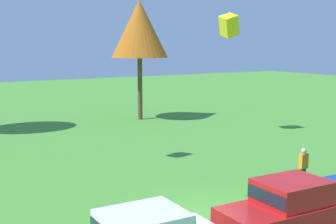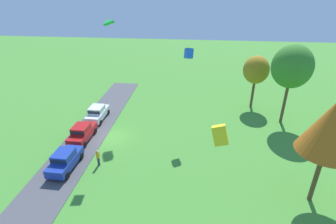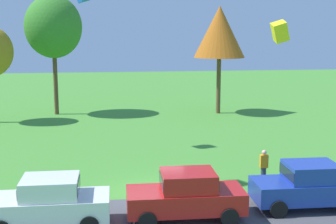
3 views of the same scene
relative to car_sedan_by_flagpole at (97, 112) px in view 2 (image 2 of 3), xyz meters
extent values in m
plane|color=#478E33|center=(4.08, 3.04, -1.04)|extent=(120.00, 120.00, 0.00)
cube|color=#4C4C51|center=(4.08, 0.19, -1.01)|extent=(36.00, 4.40, 0.06)
cube|color=white|center=(-0.03, 0.00, -0.24)|extent=(4.43, 1.87, 0.80)
cube|color=white|center=(0.07, 0.00, 0.51)|extent=(2.02, 1.67, 0.70)
cube|color=#19232D|center=(0.07, 0.00, 0.51)|extent=(2.06, 1.64, 0.38)
cylinder|color=black|center=(-1.54, -0.83, -0.64)|extent=(0.68, 0.25, 0.68)
cylinder|color=black|center=(-1.52, 0.88, -0.64)|extent=(0.68, 0.25, 0.68)
cylinder|color=black|center=(1.45, -0.88, -0.64)|extent=(0.68, 0.25, 0.68)
cylinder|color=black|center=(1.47, 0.83, -0.64)|extent=(0.68, 0.25, 0.68)
cube|color=red|center=(5.00, 0.04, -0.24)|extent=(4.44, 1.89, 0.80)
cube|color=red|center=(5.10, 0.04, 0.51)|extent=(2.03, 1.68, 0.70)
cube|color=#19232D|center=(5.10, 0.04, 0.51)|extent=(2.07, 1.65, 0.38)
cylinder|color=black|center=(3.49, -0.78, -0.64)|extent=(0.68, 0.25, 0.68)
cylinder|color=black|center=(3.52, 0.93, -0.64)|extent=(0.68, 0.25, 0.68)
cylinder|color=black|center=(6.48, -0.84, -0.64)|extent=(0.68, 0.25, 0.68)
cylinder|color=black|center=(6.52, 0.87, -0.64)|extent=(0.68, 0.25, 0.68)
cube|color=#1E389E|center=(10.04, 0.47, -0.24)|extent=(4.45, 1.92, 0.80)
cube|color=#1E389E|center=(10.14, 0.47, 0.51)|extent=(2.04, 1.69, 0.70)
cube|color=#19232D|center=(10.14, 0.47, 0.51)|extent=(2.08, 1.66, 0.38)
cylinder|color=black|center=(8.52, -0.34, -0.64)|extent=(0.69, 0.26, 0.68)
cylinder|color=black|center=(8.57, 1.37, -0.64)|extent=(0.69, 0.26, 0.68)
cylinder|color=black|center=(11.51, -0.42, -0.64)|extent=(0.69, 0.26, 0.68)
cylinder|color=black|center=(11.56, 1.29, -0.64)|extent=(0.69, 0.26, 0.68)
cylinder|color=#2D334C|center=(9.23, 3.42, -0.60)|extent=(0.24, 0.24, 0.88)
cube|color=orange|center=(9.23, 3.42, 0.14)|extent=(0.36, 0.22, 0.60)
sphere|color=beige|center=(9.23, 3.42, 0.56)|extent=(0.22, 0.22, 0.22)
cylinder|color=brown|center=(-6.52, 20.63, 0.91)|extent=(0.36, 0.36, 3.90)
ellipsoid|color=olive|center=(-6.52, 20.63, 4.44)|extent=(3.51, 3.51, 3.86)
cylinder|color=brown|center=(-2.03, 23.62, 1.57)|extent=(0.36, 0.36, 5.22)
ellipsoid|color=#387F28|center=(-2.03, 23.62, 6.30)|extent=(4.70, 4.70, 5.17)
cylinder|color=brown|center=(11.71, 22.31, 1.35)|extent=(0.36, 0.36, 4.78)
cone|color=#B25B19|center=(11.71, 22.31, 5.89)|extent=(4.30, 4.30, 4.30)
cube|color=yellow|center=(13.90, 14.27, 5.93)|extent=(1.29, 1.29, 1.67)
pyramid|color=green|center=(4.14, 3.97, 11.80)|extent=(1.44, 1.41, 0.79)
cube|color=blue|center=(0.96, 11.59, 8.23)|extent=(1.30, 1.05, 1.36)
camera|label=1|loc=(-4.92, -9.48, 4.89)|focal=50.00mm
camera|label=2|loc=(29.18, 12.46, 15.01)|focal=28.00mm
camera|label=3|loc=(2.12, -16.46, 6.09)|focal=50.00mm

